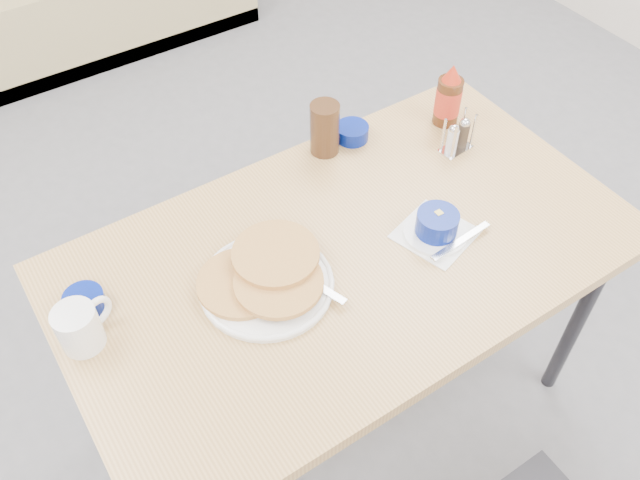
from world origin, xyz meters
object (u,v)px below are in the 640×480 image
coffee_mug (80,326)px  grits_setting (437,226)px  butter_bowl (352,132)px  creamer_bowl (85,302)px  dining_table (348,266)px  condiment_caddy (457,138)px  pancake_plate (266,278)px  amber_tumbler (325,129)px  syrup_bottle (448,98)px

coffee_mug → grits_setting: coffee_mug is taller
coffee_mug → butter_bowl: (0.88, 0.24, -0.03)m
creamer_bowl → butter_bowl: same height
dining_table → condiment_caddy: size_ratio=12.48×
pancake_plate → butter_bowl: pancake_plate is taller
dining_table → coffee_mug: bearing=171.1°
coffee_mug → dining_table: bearing=-8.9°
coffee_mug → creamer_bowl: size_ratio=1.46×
condiment_caddy → pancake_plate: bearing=-175.6°
amber_tumbler → condiment_caddy: (0.31, -0.20, -0.04)m
dining_table → coffee_mug: coffee_mug is taller
condiment_caddy → grits_setting: bearing=-145.3°
creamer_bowl → amber_tumbler: bearing=11.7°
butter_bowl → condiment_caddy: bearing=-42.7°
dining_table → grits_setting: (0.21, -0.08, 0.09)m
creamer_bowl → condiment_caddy: size_ratio=0.82×
pancake_plate → butter_bowl: bearing=34.5°
dining_table → pancake_plate: 0.24m
pancake_plate → creamer_bowl: 0.41m
creamer_bowl → syrup_bottle: syrup_bottle is taller
coffee_mug → syrup_bottle: syrup_bottle is taller
dining_table → coffee_mug: (-0.63, 0.10, 0.12)m
butter_bowl → amber_tumbler: 0.11m
amber_tumbler → syrup_bottle: syrup_bottle is taller
amber_tumbler → coffee_mug: bearing=-162.9°
amber_tumbler → creamer_bowl: bearing=-168.3°
syrup_bottle → amber_tumbler: bearing=166.5°
coffee_mug → grits_setting: (0.84, -0.18, -0.02)m
pancake_plate → syrup_bottle: bearing=17.7°
butter_bowl → condiment_caddy: size_ratio=0.83×
condiment_caddy → syrup_bottle: 0.13m
creamer_bowl → amber_tumbler: (0.75, 0.16, 0.06)m
amber_tumbler → butter_bowl: bearing=0.0°
pancake_plate → dining_table: bearing=-4.2°
dining_table → grits_setting: size_ratio=6.09×
pancake_plate → creamer_bowl: bearing=155.7°
coffee_mug → amber_tumbler: 0.82m
grits_setting → butter_bowl: grits_setting is taller
creamer_bowl → butter_bowl: bearing=10.4°
pancake_plate → butter_bowl: size_ratio=3.33×
grits_setting → amber_tumbler: bearing=97.3°
butter_bowl → grits_setting: bearing=-95.5°
dining_table → syrup_bottle: bearing=26.0°
dining_table → syrup_bottle: size_ratio=7.28×
creamer_bowl → syrup_bottle: 1.12m
dining_table → condiment_caddy: bearing=16.9°
coffee_mug → syrup_bottle: size_ratio=0.70×
coffee_mug → condiment_caddy: 1.09m
condiment_caddy → coffee_mug: bearing=176.3°
grits_setting → coffee_mug: bearing=168.1°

